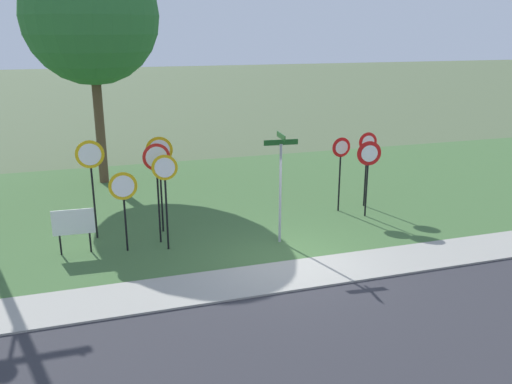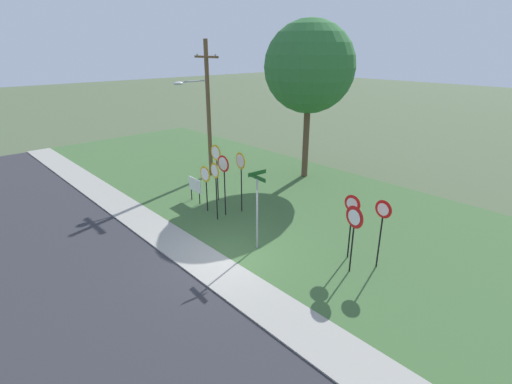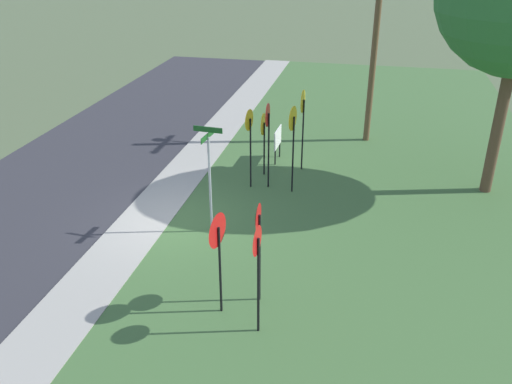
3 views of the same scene
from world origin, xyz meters
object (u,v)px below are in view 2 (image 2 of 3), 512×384
Objects in this scene: yield_sign_near_left at (382,219)px; street_name_post at (257,204)px; stop_sign_far_left at (241,169)px; utility_pole at (206,105)px; oak_tree_left at (309,67)px; stop_sign_near_left at (216,160)px; notice_board at (195,186)px; yield_sign_far_left at (351,212)px; stop_sign_far_center at (224,172)px; stop_sign_near_right at (205,179)px; stop_sign_far_right at (215,179)px; yield_sign_near_right at (354,224)px.

street_name_post is (-3.89, -2.17, -0.04)m from yield_sign_near_left.
stop_sign_far_left is 0.37× the size of utility_pole.
oak_tree_left reaches higher than utility_pole.
stop_sign_near_left is 2.32× the size of notice_board.
street_name_post is 9.67m from utility_pole.
utility_pole reaches higher than street_name_post.
yield_sign_far_left is 3.44m from street_name_post.
yield_sign_near_left is (7.15, 1.20, -0.21)m from stop_sign_far_center.
yield_sign_far_left is (-1.07, -0.21, -0.05)m from yield_sign_near_left.
utility_pole is at bearing 142.30° from stop_sign_near_right.
stop_sign_near_left is 5.32m from street_name_post.
stop_sign_far_center is 2.63m from notice_board.
stop_sign_far_right is 6.15m from yield_sign_far_left.
yield_sign_far_left is (7.80, 0.12, -0.29)m from stop_sign_near_left.
yield_sign_near_right is at bearing -12.62° from utility_pole.
utility_pole is (-5.41, 3.49, 2.28)m from stop_sign_far_right.
notice_board is (-2.43, 0.49, -1.11)m from stop_sign_far_right.
notice_board is (-8.38, -1.08, -1.01)m from yield_sign_far_left.
utility_pole is (-3.56, 2.04, 2.09)m from stop_sign_near_left.
stop_sign_near_right is at bearing -126.00° from stop_sign_far_left.
yield_sign_far_left is 0.28× the size of oak_tree_left.
oak_tree_left is at bearing 87.50° from stop_sign_near_left.
yield_sign_far_left is at bearing 9.93° from stop_sign_far_left.
street_name_post is at bearing -9.11° from stop_sign_near_right.
stop_sign_far_right is at bearing -36.26° from stop_sign_near_left.
stop_sign_far_right is 1.07× the size of yield_sign_far_left.
notice_board is at bearing -179.57° from stop_sign_far_center.
stop_sign_far_left is at bearing -179.46° from yield_sign_far_left.
stop_sign_far_right is 2.15× the size of notice_board.
utility_pole is at bearing 176.19° from yield_sign_near_left.
stop_sign_near_right is 1.16m from stop_sign_far_right.
stop_sign_far_center reaches higher than yield_sign_near_left.
notice_board is (-0.58, -0.96, -1.30)m from stop_sign_near_left.
yield_sign_far_left is at bearing 9.62° from notice_board.
stop_sign_far_center is 0.33× the size of oak_tree_left.
yield_sign_near_left is at bearing 11.39° from stop_sign_far_left.
yield_sign_near_left reaches higher than yield_sign_near_right.
yield_sign_far_left is at bearing -9.59° from utility_pole.
stop_sign_near_right is 0.90× the size of yield_sign_far_left.
utility_pole reaches higher than yield_sign_near_left.
notice_board is at bearing -151.53° from stop_sign_far_left.
yield_sign_far_left is at bearing -39.83° from oak_tree_left.
stop_sign_far_left reaches higher than yield_sign_near_left.
yield_sign_near_right is at bearing 0.49° from stop_sign_far_center.
yield_sign_near_right is 0.79× the size of street_name_post.
stop_sign_near_left is 2.36m from stop_sign_far_right.
oak_tree_left is (-7.92, 6.87, 4.44)m from yield_sign_near_right.
utility_pole reaches higher than stop_sign_near_left.
oak_tree_left reaches higher than stop_sign_far_right.
stop_sign_far_right is (1.09, -0.23, 0.32)m from stop_sign_near_right.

